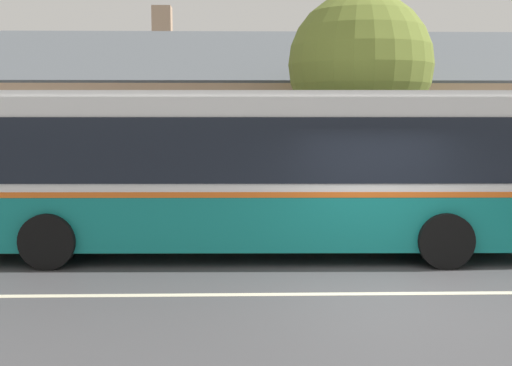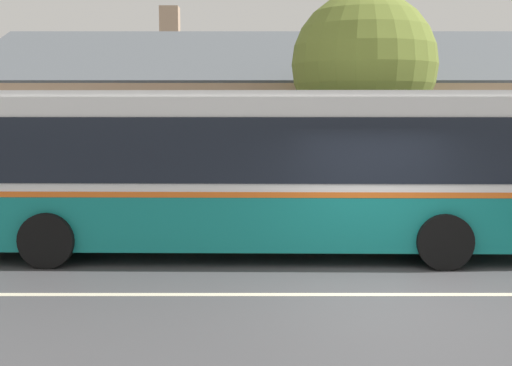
# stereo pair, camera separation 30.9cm
# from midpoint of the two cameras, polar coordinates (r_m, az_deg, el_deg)

# --- Properties ---
(ground_plane) EXTENTS (300.00, 300.00, 0.00)m
(ground_plane) POSITION_cam_midpoint_polar(r_m,az_deg,el_deg) (10.20, 12.37, -9.67)
(ground_plane) COLOR #424244
(sidewalk_far) EXTENTS (60.00, 3.00, 0.15)m
(sidewalk_far) POSITION_cam_midpoint_polar(r_m,az_deg,el_deg) (15.95, 7.74, -3.46)
(sidewalk_far) COLOR #ADAAA3
(sidewalk_far) RESTS_ON ground
(lane_divider_stripe) EXTENTS (60.00, 0.16, 0.01)m
(lane_divider_stripe) POSITION_cam_midpoint_polar(r_m,az_deg,el_deg) (10.20, 12.37, -9.65)
(lane_divider_stripe) COLOR beige
(lane_divider_stripe) RESTS_ON ground
(community_building) EXTENTS (23.99, 10.72, 6.64)m
(community_building) POSITION_cam_midpoint_polar(r_m,az_deg,el_deg) (23.61, 8.12, 4.24)
(community_building) COLOR tan
(community_building) RESTS_ON ground
(transit_bus) EXTENTS (12.24, 2.92, 3.16)m
(transit_bus) POSITION_cam_midpoint_polar(r_m,az_deg,el_deg) (12.52, -1.10, 1.39)
(transit_bus) COLOR #147F7A
(transit_bus) RESTS_ON ground
(bench_down_street) EXTENTS (1.90, 0.51, 0.94)m
(bench_down_street) POSITION_cam_midpoint_polar(r_m,az_deg,el_deg) (16.06, -12.72, -1.67)
(bench_down_street) COLOR brown
(bench_down_street) RESTS_ON sidewalk_far
(street_tree_primary) EXTENTS (3.65, 3.65, 5.77)m
(street_tree_primary) POSITION_cam_midpoint_polar(r_m,az_deg,el_deg) (16.61, 9.62, 9.90)
(street_tree_primary) COLOR #4C3828
(street_tree_primary) RESTS_ON ground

